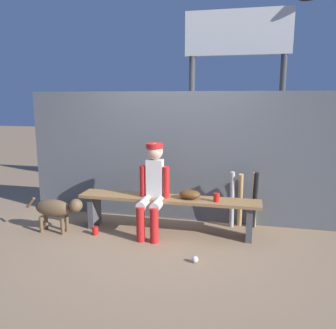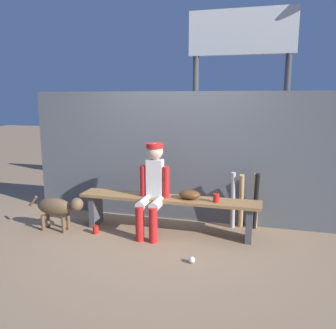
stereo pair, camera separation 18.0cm
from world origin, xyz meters
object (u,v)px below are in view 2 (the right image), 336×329
(baseball_glove, at_px, (190,195))
(scoreboard, at_px, (245,62))
(player_seated, at_px, (152,186))
(baseball, at_px, (192,260))
(dog, at_px, (58,207))
(bat_aluminum_silver, at_px, (233,200))
(cup_on_bench, at_px, (216,198))
(bat_aluminum_black, at_px, (256,201))
(cup_on_ground, at_px, (96,230))
(bat_wood_tan, at_px, (241,201))
(bat_wood_natural, at_px, (256,201))
(dugout_bench, at_px, (168,205))

(baseball_glove, distance_m, scoreboard, 2.52)
(player_seated, bearing_deg, baseball_glove, 13.42)
(baseball, height_order, dog, dog)
(bat_aluminum_silver, xyz_separation_m, cup_on_bench, (-0.18, -0.41, 0.14))
(baseball, bearing_deg, bat_aluminum_black, 61.37)
(cup_on_ground, height_order, cup_on_bench, cup_on_bench)
(bat_wood_tan, bearing_deg, bat_aluminum_silver, -170.89)
(bat_wood_tan, xyz_separation_m, scoreboard, (-0.10, 1.26, 1.98))
(baseball_glove, distance_m, bat_aluminum_silver, 0.67)
(baseball_glove, bearing_deg, player_seated, -166.58)
(bat_wood_natural, distance_m, baseball, 1.46)
(scoreboard, bearing_deg, bat_wood_tan, -85.57)
(bat_wood_tan, bearing_deg, dugout_bench, -158.04)
(dugout_bench, relative_size, dog, 2.92)
(dugout_bench, distance_m, bat_wood_natural, 1.23)
(bat_wood_natural, distance_m, scoreboard, 2.33)
(baseball, xyz_separation_m, scoreboard, (0.35, 2.45, 2.34))
(player_seated, distance_m, dog, 1.35)
(bat_aluminum_silver, height_order, bat_wood_tan, bat_aluminum_silver)
(dugout_bench, xyz_separation_m, bat_wood_natural, (1.14, 0.45, 0.02))
(bat_wood_tan, height_order, bat_wood_natural, bat_wood_natural)
(bat_wood_tan, height_order, baseball, bat_wood_tan)
(baseball, height_order, scoreboard, scoreboard)
(bat_wood_natural, distance_m, cup_on_ground, 2.24)
(bat_aluminum_silver, distance_m, bat_wood_tan, 0.11)
(baseball, bearing_deg, player_seated, 134.31)
(bat_aluminum_silver, height_order, baseball, bat_aluminum_silver)
(bat_wood_natural, bearing_deg, baseball, -117.22)
(baseball_glove, xyz_separation_m, cup_on_ground, (-1.23, -0.31, -0.50))
(player_seated, height_order, baseball, player_seated)
(bat_wood_natural, distance_m, cup_on_bench, 0.71)
(dugout_bench, height_order, bat_aluminum_silver, bat_aluminum_silver)
(cup_on_bench, distance_m, scoreboard, 2.50)
(dugout_bench, bearing_deg, cup_on_bench, -4.35)
(dugout_bench, distance_m, dog, 1.51)
(bat_wood_natural, bearing_deg, baseball_glove, -152.06)
(dugout_bench, height_order, bat_wood_tan, bat_wood_tan)
(bat_aluminum_silver, distance_m, bat_aluminum_black, 0.31)
(baseball, distance_m, cup_on_ground, 1.51)
(bat_aluminum_black, bearing_deg, bat_wood_tan, 179.27)
(dog, bearing_deg, cup_on_bench, 7.90)
(baseball, relative_size, scoreboard, 0.02)
(baseball_glove, xyz_separation_m, bat_wood_natural, (0.85, 0.45, -0.15))
(scoreboard, xyz_separation_m, dog, (-2.32, -1.99, -2.05))
(dugout_bench, bearing_deg, cup_on_ground, -161.39)
(baseball_glove, xyz_separation_m, cup_on_bench, (0.36, -0.05, -0.01))
(baseball, bearing_deg, bat_aluminum_silver, 73.84)
(scoreboard, relative_size, dog, 4.09)
(dog, bearing_deg, bat_wood_natural, 16.90)
(baseball_glove, relative_size, baseball, 3.78)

